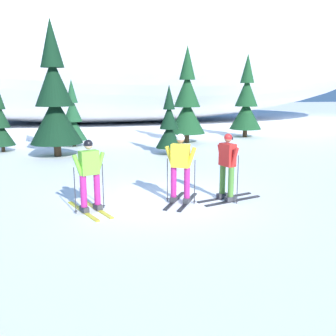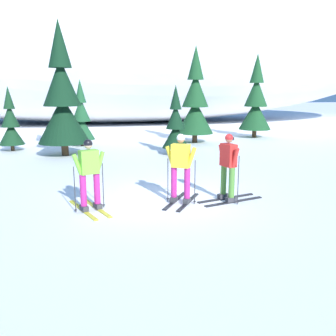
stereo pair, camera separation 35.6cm
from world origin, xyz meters
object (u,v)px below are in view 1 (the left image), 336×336
pine_tree_left (54,100)px  pine_tree_far_right (246,103)px  pine_tree_center_left (73,119)px  pine_tree_far_left (1,125)px  skier_lime_jacket (90,174)px  skier_red_jacket (227,166)px  skier_yellow_jacket (180,167)px  pine_tree_right (187,103)px  pine_tree_center_right (169,126)px

pine_tree_left → pine_tree_far_right: (10.38, 4.49, -0.35)m
pine_tree_center_left → pine_tree_far_left: bearing=-161.5°
skier_lime_jacket → pine_tree_center_left: pine_tree_center_left is taller
skier_red_jacket → pine_tree_left: bearing=123.3°
skier_red_jacket → skier_lime_jacket: bearing=-176.0°
skier_yellow_jacket → pine_tree_far_right: (6.68, 12.01, 1.07)m
skier_yellow_jacket → pine_tree_right: (2.73, 10.47, 1.16)m
pine_tree_center_right → pine_tree_right: (1.65, 3.45, 0.84)m
skier_red_jacket → pine_tree_center_left: (-4.38, 10.22, 0.45)m
pine_tree_right → pine_tree_far_right: size_ratio=1.04×
pine_tree_left → pine_tree_center_left: pine_tree_left is taller
pine_tree_center_left → pine_tree_center_right: bearing=-37.0°
pine_tree_far_left → pine_tree_center_right: (7.36, -2.14, 0.02)m
skier_yellow_jacket → pine_tree_center_right: (1.08, 7.03, 0.32)m
pine_tree_far_left → pine_tree_center_right: size_ratio=0.98×
pine_tree_left → pine_tree_center_left: bearing=78.2°
pine_tree_right → pine_tree_far_right: 4.24m
skier_lime_jacket → pine_tree_far_right: bearing=54.0°
skier_yellow_jacket → pine_tree_far_right: bearing=60.9°
skier_lime_jacket → pine_tree_center_left: bearing=94.9°
skier_red_jacket → pine_tree_right: (1.49, 10.49, 1.18)m
pine_tree_far_left → pine_tree_center_left: 3.30m
skier_lime_jacket → skier_red_jacket: (3.49, 0.25, 0.02)m
pine_tree_center_left → pine_tree_far_right: size_ratio=0.69×
pine_tree_center_right → pine_tree_right: pine_tree_right is taller
skier_red_jacket → skier_yellow_jacket: bearing=179.4°
pine_tree_center_left → skier_lime_jacket: bearing=-85.1°
pine_tree_right → pine_tree_far_right: (3.95, 1.54, -0.09)m
skier_yellow_jacket → pine_tree_center_right: size_ratio=0.59×
skier_yellow_jacket → pine_tree_center_left: size_ratio=0.54×
pine_tree_center_right → pine_tree_center_left: bearing=143.0°
skier_lime_jacket → pine_tree_far_left: size_ratio=0.59×
pine_tree_center_left → pine_tree_far_right: bearing=10.4°
pine_tree_right → pine_tree_far_right: pine_tree_right is taller
pine_tree_left → pine_tree_far_left: bearing=147.4°
pine_tree_far_left → pine_tree_center_left: bearing=18.5°
skier_yellow_jacket → pine_tree_left: 8.50m
pine_tree_left → pine_tree_center_right: (4.79, -0.49, -1.10)m
pine_tree_left → pine_tree_center_right: 4.94m
skier_yellow_jacket → skier_lime_jacket: skier_yellow_jacket is taller
pine_tree_far_left → pine_tree_left: (2.57, -1.64, 1.13)m
pine_tree_center_left → pine_tree_right: bearing=2.6°
pine_tree_center_left → pine_tree_right: pine_tree_right is taller
skier_lime_jacket → pine_tree_center_right: 8.02m
pine_tree_far_right → pine_tree_center_right: bearing=-138.3°
skier_yellow_jacket → skier_red_jacket: (1.24, -0.01, -0.02)m
skier_yellow_jacket → pine_tree_center_right: pine_tree_center_right is taller
skier_lime_jacket → pine_tree_right: 11.89m
skier_yellow_jacket → pine_tree_center_right: bearing=81.2°
pine_tree_center_left → pine_tree_far_right: 10.01m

